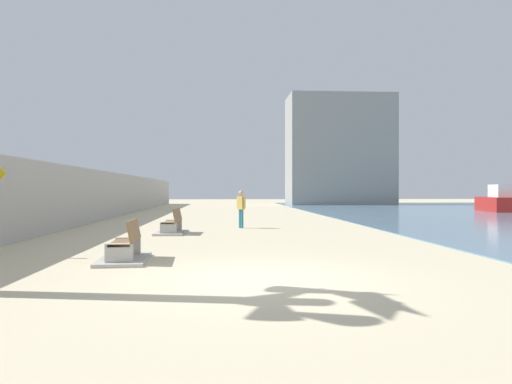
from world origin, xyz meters
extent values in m
plane|color=beige|center=(0.00, 18.00, 0.00)|extent=(120.00, 120.00, 0.00)
cube|color=#ADAAA3|center=(-7.50, 18.00, 1.37)|extent=(0.80, 64.00, 2.75)
cube|color=#ADAAA3|center=(-2.84, 1.79, 0.25)|extent=(0.61, 0.23, 0.50)
cube|color=#ADAAA3|center=(-2.92, 3.19, 0.25)|extent=(0.61, 0.23, 0.50)
cube|color=olive|center=(-2.88, 2.49, 0.45)|extent=(0.58, 1.62, 0.06)
cube|color=olive|center=(-2.65, 2.51, 0.73)|extent=(0.25, 1.61, 0.50)
cube|color=#ADAAA3|center=(-2.88, 2.49, 0.04)|extent=(1.21, 2.16, 0.08)
cube|color=#ADAAA3|center=(-2.56, 8.91, 0.25)|extent=(0.61, 0.23, 0.50)
cube|color=#ADAAA3|center=(-2.48, 10.31, 0.25)|extent=(0.61, 0.23, 0.50)
cube|color=olive|center=(-2.52, 9.61, 0.45)|extent=(0.58, 1.62, 0.06)
cube|color=olive|center=(-2.29, 9.60, 0.73)|extent=(0.24, 1.61, 0.50)
cube|color=#ADAAA3|center=(-2.52, 9.61, 0.04)|extent=(1.21, 2.15, 0.08)
cylinder|color=teal|center=(0.32, 12.06, 0.41)|extent=(0.12, 0.12, 0.83)
cylinder|color=teal|center=(0.23, 12.15, 0.41)|extent=(0.12, 0.12, 0.83)
cube|color=gold|center=(0.27, 12.10, 1.12)|extent=(0.35, 0.36, 0.59)
sphere|color=tan|center=(0.27, 12.10, 1.56)|extent=(0.22, 0.22, 0.22)
cylinder|color=gold|center=(0.42, 11.94, 1.15)|extent=(0.09, 0.09, 0.53)
cylinder|color=gold|center=(0.13, 12.27, 1.15)|extent=(0.09, 0.09, 0.53)
cube|color=red|center=(20.95, 26.66, 0.59)|extent=(3.28, 5.65, 1.10)
cube|color=white|center=(20.78, 25.88, 1.62)|extent=(2.00, 2.61, 0.97)
cube|color=gray|center=(13.07, 46.00, 6.31)|extent=(12.00, 6.00, 12.62)
camera|label=1|loc=(-0.54, -9.04, 1.69)|focal=33.55mm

